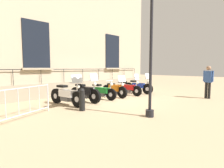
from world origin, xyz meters
TOP-DOWN VIEW (x-y plane):
  - ground_plane at (0.00, 0.00)m, footprint 60.00×60.00m
  - building_facade at (-2.79, -0.00)m, footprint 0.82×13.01m
  - motorcycle_white at (0.01, -2.65)m, footprint 2.18×0.68m
  - motorcycle_black at (-0.06, -1.58)m, footprint 2.05×0.57m
  - motorcycle_green at (-0.03, -0.52)m, footprint 1.93×0.57m
  - motorcycle_orange at (-0.04, 0.50)m, footprint 1.95×0.66m
  - motorcycle_red at (0.06, 1.54)m, footprint 2.02×0.55m
  - motorcycle_blue at (0.09, 2.62)m, footprint 2.11×0.65m
  - lamppost at (3.70, -1.69)m, footprint 0.40×1.10m
  - crowd_barrier at (0.83, -4.75)m, footprint 0.91×2.11m
  - bollard at (1.33, -2.79)m, footprint 0.22×0.22m
  - pedestrian_standing at (3.96, 3.69)m, footprint 0.53×0.24m

SIDE VIEW (x-z plane):
  - ground_plane at x=0.00m, z-range 0.00..0.00m
  - motorcycle_green at x=-0.03m, z-range -0.12..0.92m
  - motorcycle_red at x=0.06m, z-range -0.24..1.08m
  - motorcycle_orange at x=-0.04m, z-range -0.19..1.06m
  - motorcycle_blue at x=0.09m, z-range -0.23..1.10m
  - bollard at x=1.33m, z-range 0.00..0.88m
  - motorcycle_black at x=-0.06m, z-range -0.26..1.16m
  - motorcycle_white at x=0.01m, z-range -0.24..1.15m
  - crowd_barrier at x=0.83m, z-range 0.04..1.09m
  - pedestrian_standing at x=3.96m, z-range 0.13..1.90m
  - lamppost at x=3.70m, z-range 1.38..5.92m
  - building_facade at x=-2.79m, z-range -0.13..7.74m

